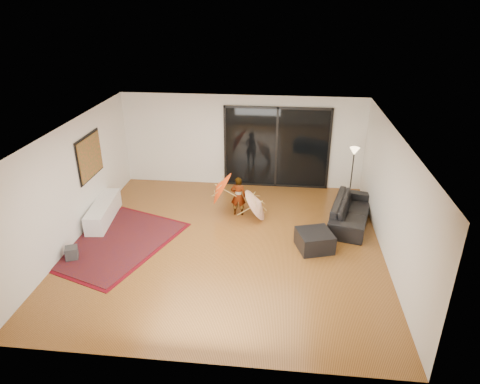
# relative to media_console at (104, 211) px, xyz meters

# --- Properties ---
(floor) EXTENTS (7.00, 7.00, 0.00)m
(floor) POSITION_rel_media_console_xyz_m (3.25, -0.84, -0.25)
(floor) COLOR #985F29
(floor) RESTS_ON ground
(ceiling) EXTENTS (7.00, 7.00, 0.00)m
(ceiling) POSITION_rel_media_console_xyz_m (3.25, -0.84, 2.45)
(ceiling) COLOR white
(ceiling) RESTS_ON wall_back
(wall_back) EXTENTS (7.00, 0.00, 7.00)m
(wall_back) POSITION_rel_media_console_xyz_m (3.25, 2.66, 1.10)
(wall_back) COLOR silver
(wall_back) RESTS_ON floor
(wall_front) EXTENTS (7.00, 0.00, 7.00)m
(wall_front) POSITION_rel_media_console_xyz_m (3.25, -4.34, 1.10)
(wall_front) COLOR silver
(wall_front) RESTS_ON floor
(wall_left) EXTENTS (0.00, 7.00, 7.00)m
(wall_left) POSITION_rel_media_console_xyz_m (-0.25, -0.84, 1.10)
(wall_left) COLOR silver
(wall_left) RESTS_ON floor
(wall_right) EXTENTS (0.00, 7.00, 7.00)m
(wall_right) POSITION_rel_media_console_xyz_m (6.75, -0.84, 1.10)
(wall_right) COLOR silver
(wall_right) RESTS_ON floor
(sliding_door) EXTENTS (3.06, 0.07, 2.40)m
(sliding_door) POSITION_rel_media_console_xyz_m (4.25, 2.63, 0.95)
(sliding_door) COLOR black
(sliding_door) RESTS_ON wall_back
(painting) EXTENTS (0.04, 1.28, 1.08)m
(painting) POSITION_rel_media_console_xyz_m (-0.21, 0.16, 1.40)
(painting) COLOR black
(painting) RESTS_ON wall_left
(media_console) EXTENTS (0.63, 1.81, 0.49)m
(media_console) POSITION_rel_media_console_xyz_m (0.00, 0.00, 0.00)
(media_console) COLOR white
(media_console) RESTS_ON floor
(speaker) EXTENTS (0.33, 0.33, 0.29)m
(speaker) POSITION_rel_media_console_xyz_m (0.00, -1.77, -0.10)
(speaker) COLOR #424244
(speaker) RESTS_ON floor
(persian_rug) EXTENTS (3.09, 3.61, 0.02)m
(persian_rug) POSITION_rel_media_console_xyz_m (0.69, -1.05, -0.24)
(persian_rug) COLOR #580711
(persian_rug) RESTS_ON floor
(sofa) EXTENTS (1.34, 2.27, 0.62)m
(sofa) POSITION_rel_media_console_xyz_m (6.20, 0.55, 0.06)
(sofa) COLOR black
(sofa) RESTS_ON floor
(ottoman) EXTENTS (0.92, 0.92, 0.42)m
(ottoman) POSITION_rel_media_console_xyz_m (5.24, -0.79, -0.04)
(ottoman) COLOR black
(ottoman) RESTS_ON floor
(floor_lamp) EXTENTS (0.26, 0.26, 1.51)m
(floor_lamp) POSITION_rel_media_console_xyz_m (6.35, 1.96, 0.94)
(floor_lamp) COLOR black
(floor_lamp) RESTS_ON floor
(child) EXTENTS (0.39, 0.26, 1.05)m
(child) POSITION_rel_media_console_xyz_m (3.35, 0.69, 0.28)
(child) COLOR #999999
(child) RESTS_ON floor
(parasol_orange) EXTENTS (0.60, 0.91, 0.91)m
(parasol_orange) POSITION_rel_media_console_xyz_m (2.80, 0.64, 0.49)
(parasol_orange) COLOR #E43F0C
(parasol_orange) RESTS_ON child
(parasol_white) EXTENTS (0.65, 0.87, 0.95)m
(parasol_white) POSITION_rel_media_console_xyz_m (3.95, 0.54, 0.26)
(parasol_white) COLOR white
(parasol_white) RESTS_ON floor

